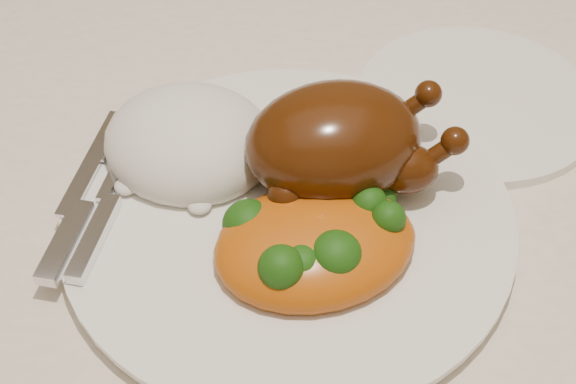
# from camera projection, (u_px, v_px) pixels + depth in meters

# --- Properties ---
(dining_table) EXTENTS (1.60, 0.90, 0.76)m
(dining_table) POSITION_uv_depth(u_px,v_px,m) (166.00, 230.00, 0.70)
(dining_table) COLOR brown
(dining_table) RESTS_ON floor
(tablecloth) EXTENTS (1.73, 1.03, 0.18)m
(tablecloth) POSITION_uv_depth(u_px,v_px,m) (156.00, 171.00, 0.65)
(tablecloth) COLOR white
(tablecloth) RESTS_ON dining_table
(dinner_plate) EXTENTS (0.38, 0.38, 0.01)m
(dinner_plate) POSITION_uv_depth(u_px,v_px,m) (288.00, 218.00, 0.57)
(dinner_plate) COLOR white
(dinner_plate) RESTS_ON tablecloth
(side_plate) EXTENTS (0.25, 0.25, 0.01)m
(side_plate) POSITION_uv_depth(u_px,v_px,m) (476.00, 100.00, 0.66)
(side_plate) COLOR white
(side_plate) RESTS_ON tablecloth
(roast_chicken) EXTENTS (0.17, 0.13, 0.08)m
(roast_chicken) POSITION_uv_depth(u_px,v_px,m) (339.00, 142.00, 0.55)
(roast_chicken) COLOR #462107
(roast_chicken) RESTS_ON dinner_plate
(rice_mound) EXTENTS (0.15, 0.15, 0.07)m
(rice_mound) POSITION_uv_depth(u_px,v_px,m) (189.00, 143.00, 0.59)
(rice_mound) COLOR white
(rice_mound) RESTS_ON dinner_plate
(mac_and_cheese) EXTENTS (0.16, 0.15, 0.05)m
(mac_and_cheese) POSITION_uv_depth(u_px,v_px,m) (320.00, 240.00, 0.53)
(mac_and_cheese) COLOR #DB5A0E
(mac_and_cheese) RESTS_ON dinner_plate
(cutlery) EXTENTS (0.04, 0.17, 0.01)m
(cutlery) POSITION_uv_depth(u_px,v_px,m) (87.00, 213.00, 0.55)
(cutlery) COLOR silver
(cutlery) RESTS_ON dinner_plate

